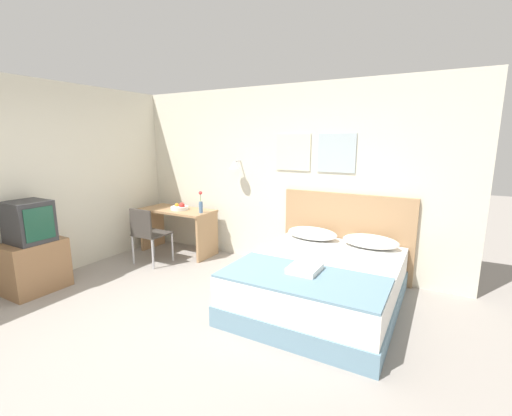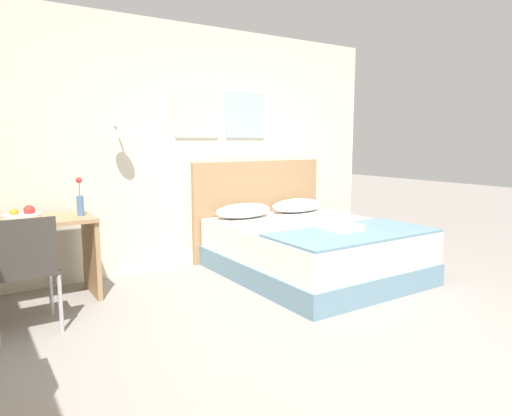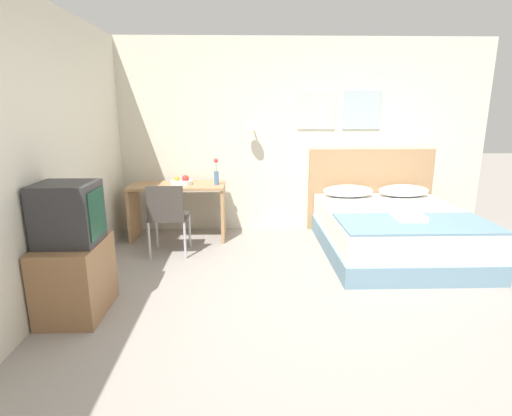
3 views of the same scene
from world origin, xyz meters
The scene contains 12 objects.
ground_plane centered at (0.00, 0.00, 0.00)m, with size 24.00×24.00×0.00m, color gray.
wall_back centered at (0.01, 2.59, 1.33)m, with size 5.52×0.31×2.65m.
bed centered at (1.16, 1.50, 0.27)m, with size 1.66×1.99×0.54m.
headboard centered at (1.16, 2.53, 0.58)m, with size 1.78×0.06×1.16m.
pillow_left centered at (0.78, 2.26, 0.62)m, with size 0.69×0.37×0.16m.
pillow_right centered at (1.55, 2.26, 0.62)m, with size 0.69×0.37×0.16m.
throw_blanket centered at (1.16, 0.92, 0.55)m, with size 1.61×0.80×0.02m.
folded_towel_near_foot centered at (1.14, 1.06, 0.59)m, with size 0.29×0.34×0.06m.
desk centered at (-1.54, 2.16, 0.52)m, with size 1.24×0.57×0.74m.
desk_chair centered at (-1.56, 1.49, 0.52)m, with size 0.45×0.45×0.88m.
fruit_bowl centered at (-1.48, 2.14, 0.78)m, with size 0.29×0.29×0.13m.
flower_vase centered at (-1.02, 2.12, 0.88)m, with size 0.06×0.06×0.35m.
Camera 2 is at (-1.90, -2.09, 1.41)m, focal length 32.00 mm.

